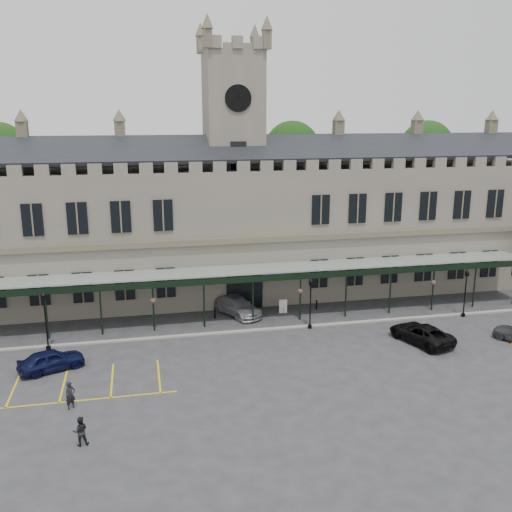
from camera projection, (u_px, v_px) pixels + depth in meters
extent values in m
plane|color=#2E2E31|center=(273.00, 359.00, 40.02)|extent=(140.00, 140.00, 0.00)
cube|color=#655F54|center=(234.00, 231.00, 53.73)|extent=(60.00, 10.00, 12.00)
cube|color=brown|center=(244.00, 240.00, 48.77)|extent=(60.00, 0.35, 0.50)
cube|color=black|center=(238.00, 148.00, 49.46)|extent=(60.00, 4.77, 2.20)
cube|color=black|center=(229.00, 145.00, 54.20)|extent=(60.00, 4.77, 2.20)
cube|color=black|center=(245.00, 288.00, 49.90)|extent=(3.20, 0.18, 3.80)
cube|color=#655F54|center=(234.00, 178.00, 52.51)|extent=(5.00, 5.00, 22.00)
cylinder|color=silver|center=(238.00, 98.00, 48.37)|extent=(2.20, 0.12, 2.20)
cylinder|color=black|center=(238.00, 98.00, 48.31)|extent=(2.30, 0.04, 2.30)
cube|color=black|center=(238.00, 158.00, 49.59)|extent=(1.40, 0.12, 2.80)
cube|color=#8C9E93|center=(249.00, 269.00, 47.56)|extent=(50.00, 4.00, 0.40)
cube|color=black|center=(253.00, 279.00, 45.72)|extent=(50.00, 0.18, 0.50)
cube|color=gray|center=(257.00, 330.00, 45.22)|extent=(60.00, 0.40, 0.12)
cylinder|color=#332314|center=(6.00, 222.00, 57.90)|extent=(0.70, 0.70, 12.00)
cylinder|color=#332314|center=(291.00, 212.00, 63.87)|extent=(0.70, 0.70, 12.00)
sphere|color=black|center=(292.00, 149.00, 62.16)|extent=(6.00, 6.00, 6.00)
cylinder|color=#332314|center=(422.00, 207.00, 67.05)|extent=(0.70, 0.70, 12.00)
sphere|color=black|center=(427.00, 147.00, 65.34)|extent=(6.00, 6.00, 6.00)
cylinder|color=black|center=(48.00, 348.00, 41.52)|extent=(0.35, 0.35, 0.29)
cylinder|color=black|center=(46.00, 325.00, 41.08)|extent=(0.12, 0.12, 3.88)
cube|color=black|center=(44.00, 297.00, 40.57)|extent=(0.27, 0.27, 0.39)
cone|color=black|center=(43.00, 293.00, 40.49)|extent=(0.43, 0.43, 0.29)
cylinder|color=black|center=(310.00, 327.00, 45.72)|extent=(0.33, 0.33, 0.27)
cylinder|color=black|center=(310.00, 307.00, 45.31)|extent=(0.11, 0.11, 3.65)
cube|color=black|center=(311.00, 283.00, 44.83)|extent=(0.26, 0.26, 0.37)
cone|color=black|center=(311.00, 279.00, 44.75)|extent=(0.40, 0.40, 0.27)
cylinder|color=black|center=(463.00, 315.00, 48.37)|extent=(0.33, 0.33, 0.27)
cylinder|color=black|center=(465.00, 296.00, 47.96)|extent=(0.11, 0.11, 3.62)
cube|color=black|center=(467.00, 274.00, 47.48)|extent=(0.25, 0.25, 0.36)
cone|color=black|center=(467.00, 270.00, 47.40)|extent=(0.40, 0.40, 0.27)
cylinder|color=black|center=(283.00, 310.00, 49.19)|extent=(0.06, 0.06, 0.50)
cube|color=silver|center=(283.00, 306.00, 49.11)|extent=(0.70, 0.08, 1.20)
cylinder|color=black|center=(215.00, 314.00, 47.82)|extent=(0.16, 0.16, 0.88)
cylinder|color=black|center=(317.00, 305.00, 50.04)|extent=(0.15, 0.15, 0.84)
imported|color=#0C1035|center=(51.00, 360.00, 38.12)|extent=(4.62, 3.25, 1.46)
imported|color=#92949A|center=(237.00, 306.00, 48.70)|extent=(4.24, 5.73, 1.54)
imported|color=black|center=(421.00, 333.00, 42.74)|extent=(3.96, 5.69, 1.44)
imported|color=black|center=(70.00, 395.00, 33.13)|extent=(0.73, 0.67, 1.69)
imported|color=black|center=(80.00, 431.00, 29.50)|extent=(0.85, 0.70, 1.60)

